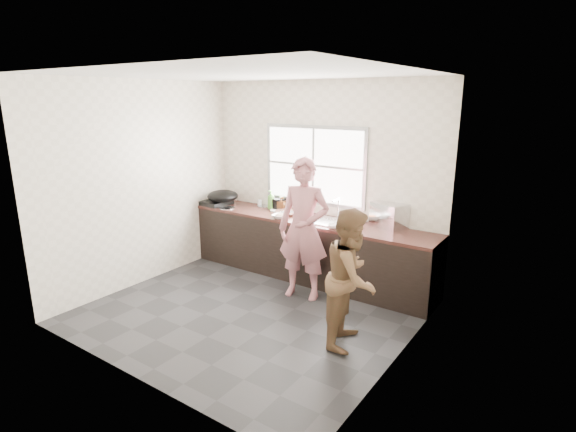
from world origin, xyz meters
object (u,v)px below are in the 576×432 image
Objects in this scene: bottle_brown_short at (282,204)px; dish_rack at (389,215)px; plate_food at (277,210)px; bottle_green at (271,200)px; bowl_held at (334,226)px; pot_lid_left at (227,208)px; woman at (304,234)px; glass_jar at (260,203)px; wok at (223,196)px; pot_lid_right at (265,206)px; bowl_crabs at (347,223)px; cutting_board at (289,212)px; black_pot at (278,203)px; bowl_mince at (280,216)px; person_side at (352,278)px; bottle_brown_tall at (281,204)px; burner at (215,202)px.

bottle_brown_short is 0.41× the size of dish_rack.
bottle_green is at bearing 168.40° from plate_food.
bowl_held is 1.84m from pot_lid_left.
woman is 18.23× the size of glass_jar.
bowl_held is 2.01m from wok.
bottle_brown_short is (0.14, 0.09, -0.06)m from bottle_green.
pot_lid_left is 0.58m from pot_lid_right.
woman reaches higher than dish_rack.
bowl_held is (-0.07, -0.22, 0.00)m from bowl_crabs.
bowl_held is (0.88, -0.28, 0.01)m from cutting_board.
wok is (-0.82, -0.32, 0.07)m from black_pot.
wok is at bearing -171.52° from cutting_board.
bowl_mince is 2.40× the size of glass_jar.
wok is at bearing 55.31° from person_side.
wok is (-0.74, -0.23, 0.01)m from bottle_green.
bottle_brown_short is at bearing 169.44° from bowl_crabs.
glass_jar is at bearing 45.31° from person_side.
bowl_held is at bearing 42.96° from woman.
bowl_held is at bearing -17.75° from cutting_board.
bottle_green is 0.32m from glass_jar.
woman is at bearing -125.01° from bowl_held.
glass_jar is (-1.54, 0.44, 0.01)m from bowl_held.
wok is (-1.12, -0.17, 0.13)m from cutting_board.
bowl_held is at bearing -18.93° from bottle_brown_tall.
black_pot reaches higher than bowl_crabs.
bowl_held reaches higher than pot_lid_left.
person_side is 15.64× the size of glass_jar.
glass_jar reaches higher than plate_food.
person_side is 2.73m from glass_jar.
bowl_held is (-0.76, 1.01, 0.18)m from person_side.
bottle_green is 1.51× the size of bottle_brown_tall.
bowl_crabs is 0.23m from bowl_held.
dish_rack is at bearing 0.00° from glass_jar.
bottle_brown_tall is (0.16, 0.03, -0.05)m from bottle_green.
bowl_crabs is 1.21m from bottle_brown_short.
woman reaches higher than plate_food.
wok is (-1.16, 0.12, 0.12)m from bowl_mince.
bottle_brown_short is at bearing 0.00° from glass_jar.
pot_lid_right is at bearing 134.93° from woman.
bottle_green is (-1.26, 0.35, 0.11)m from bowl_held.
pot_lid_right is (0.56, 0.32, -0.14)m from wok.
wok is at bearing -159.91° from bottle_brown_short.
bowl_mince is 0.93× the size of pot_lid_left.
glass_jar is at bearing 28.12° from burner.
bowl_crabs is 2.08m from wok.
woman is 3.52× the size of wok.
burner is at bearing -161.78° from black_pot.
burner is at bearing 177.14° from bowl_held.
bottle_brown_tall is (0.08, -0.05, 0.01)m from black_pot.
dish_rack is (1.65, 0.06, 0.06)m from bottle_brown_tall.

